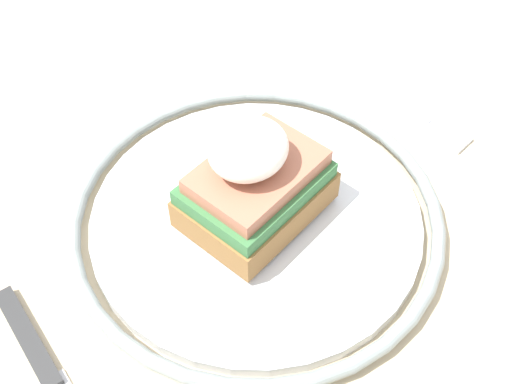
% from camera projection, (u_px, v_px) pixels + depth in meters
% --- Properties ---
extents(dining_table, '(1.01, 0.84, 0.76)m').
position_uv_depth(dining_table, '(240.00, 282.00, 0.57)').
color(dining_table, '#C6B28E').
rests_on(dining_table, ground_plane).
extents(plate, '(0.27, 0.27, 0.02)m').
position_uv_depth(plate, '(256.00, 216.00, 0.46)').
color(plate, silver).
rests_on(plate, dining_table).
extents(sandwich, '(0.10, 0.07, 0.08)m').
position_uv_depth(sandwich, '(254.00, 181.00, 0.43)').
color(sandwich, olive).
rests_on(sandwich, plate).
extents(fork, '(0.03, 0.16, 0.00)m').
position_uv_depth(fork, '(397.00, 106.00, 0.55)').
color(fork, silver).
rests_on(fork, dining_table).
extents(knife, '(0.05, 0.18, 0.01)m').
position_uv_depth(knife, '(51.00, 380.00, 0.39)').
color(knife, '#2D2D2D').
rests_on(knife, dining_table).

